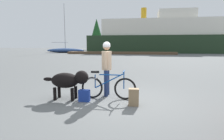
# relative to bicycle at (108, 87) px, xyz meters

# --- Properties ---
(ground_plane) EXTENTS (160.00, 160.00, 0.00)m
(ground_plane) POSITION_rel_bicycle_xyz_m (0.41, -0.19, -0.37)
(ground_plane) COLOR #595B5B
(bicycle) EXTENTS (1.71, 0.44, 0.89)m
(bicycle) POSITION_rel_bicycle_xyz_m (0.00, 0.00, 0.00)
(bicycle) COLOR black
(bicycle) RESTS_ON ground_plane
(person_cyclist) EXTENTS (0.32, 0.53, 1.77)m
(person_cyclist) POSITION_rel_bicycle_xyz_m (-0.11, 0.40, 0.70)
(person_cyclist) COLOR navy
(person_cyclist) RESTS_ON ground_plane
(dog) EXTENTS (1.45, 0.55, 0.91)m
(dog) POSITION_rel_bicycle_xyz_m (-1.18, -0.24, 0.22)
(dog) COLOR black
(dog) RESTS_ON ground_plane
(backpack) EXTENTS (0.29, 0.22, 0.48)m
(backpack) POSITION_rel_bicycle_xyz_m (0.82, -0.53, -0.13)
(backpack) COLOR #8C7251
(backpack) RESTS_ON ground_plane
(handbag_pannier) EXTENTS (0.33, 0.19, 0.35)m
(handbag_pannier) POSITION_rel_bicycle_xyz_m (-0.65, -0.37, -0.20)
(handbag_pannier) COLOR navy
(handbag_pannier) RESTS_ON ground_plane
(dock_pier) EXTENTS (18.74, 2.10, 0.40)m
(dock_pier) POSITION_rel_bicycle_xyz_m (-2.78, 27.41, -0.17)
(dock_pier) COLOR brown
(dock_pier) RESTS_ON ground_plane
(ferry_boat) EXTENTS (29.16, 7.35, 9.03)m
(ferry_boat) POSITION_rel_bicycle_xyz_m (4.65, 34.84, 2.83)
(ferry_boat) COLOR #1E331E
(ferry_boat) RESTS_ON ground_plane
(sailboat_moored) EXTENTS (7.86, 2.20, 9.69)m
(sailboat_moored) POSITION_rel_bicycle_xyz_m (-14.53, 31.13, 0.13)
(sailboat_moored) COLOR navy
(sailboat_moored) RESTS_ON ground_plane
(pine_tree_far_left) EXTENTS (3.97, 3.97, 9.69)m
(pine_tree_far_left) POSITION_rel_bicycle_xyz_m (-13.62, 54.15, 5.86)
(pine_tree_far_left) COLOR #4C331E
(pine_tree_far_left) RESTS_ON ground_plane
(pine_tree_center) EXTENTS (4.30, 4.30, 10.84)m
(pine_tree_center) POSITION_rel_bicycle_xyz_m (1.54, 52.95, 6.22)
(pine_tree_center) COLOR #4C331E
(pine_tree_center) RESTS_ON ground_plane
(pine_tree_far_right) EXTENTS (3.59, 3.59, 10.60)m
(pine_tree_far_right) POSITION_rel_bicycle_xyz_m (10.15, 54.86, 6.14)
(pine_tree_far_right) COLOR #4C331E
(pine_tree_far_right) RESTS_ON ground_plane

